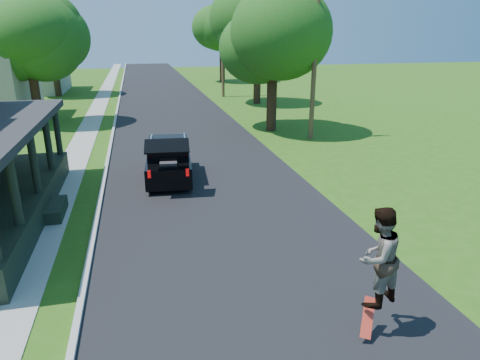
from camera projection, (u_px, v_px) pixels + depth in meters
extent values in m
plane|color=#2B5A12|center=(263.00, 297.00, 9.84)|extent=(140.00, 140.00, 0.00)
cube|color=black|center=(178.00, 125.00, 28.22)|extent=(8.00, 120.00, 0.02)
cube|color=#ABACA6|center=(114.00, 128.00, 27.32)|extent=(0.15, 120.00, 0.12)
cube|color=#9B9B93|center=(89.00, 129.00, 26.98)|extent=(1.30, 120.00, 0.03)
cube|color=black|center=(7.00, 207.00, 13.70)|extent=(2.40, 10.00, 0.90)
cube|color=#A1998F|center=(22.00, 67.00, 42.81)|extent=(8.00, 8.00, 5.00)
pyramid|color=black|center=(13.00, 17.00, 41.27)|extent=(12.78, 12.78, 2.20)
cube|color=black|center=(169.00, 165.00, 17.60)|extent=(2.07, 4.24, 0.79)
cube|color=black|center=(168.00, 149.00, 17.52)|extent=(1.80, 2.67, 0.51)
cube|color=black|center=(168.00, 142.00, 17.43)|extent=(1.84, 2.76, 0.07)
cube|color=black|center=(167.00, 146.00, 15.30)|extent=(1.66, 0.99, 0.36)
cube|color=#313136|center=(169.00, 167.00, 16.36)|extent=(0.70, 0.61, 0.42)
cube|color=silver|center=(151.00, 141.00, 17.31)|extent=(0.25, 2.26, 0.06)
cube|color=silver|center=(185.00, 140.00, 17.50)|extent=(0.25, 2.26, 0.06)
cube|color=#990505|center=(149.00, 174.00, 15.51)|extent=(0.12, 0.07, 0.28)
cube|color=#990505|center=(187.00, 172.00, 15.71)|extent=(0.12, 0.07, 0.28)
cylinder|color=black|center=(152.00, 163.00, 18.86)|extent=(0.28, 0.65, 0.63)
cylinder|color=black|center=(187.00, 161.00, 19.07)|extent=(0.28, 0.65, 0.63)
cylinder|color=black|center=(149.00, 183.00, 16.32)|extent=(0.28, 0.65, 0.63)
cylinder|color=black|center=(189.00, 181.00, 16.54)|extent=(0.28, 0.65, 0.63)
imported|color=black|center=(378.00, 257.00, 8.13)|extent=(1.20, 1.09, 2.02)
cube|color=red|center=(368.00, 317.00, 8.40)|extent=(0.50, 0.52, 0.68)
cylinder|color=black|center=(36.00, 99.00, 27.25)|extent=(0.67, 0.67, 3.53)
sphere|color=#37691C|center=(28.00, 44.00, 26.17)|extent=(5.49, 5.49, 4.63)
sphere|color=#37691C|center=(32.00, 26.00, 25.74)|extent=(4.76, 4.76, 4.01)
sphere|color=#37691C|center=(17.00, 35.00, 26.14)|extent=(4.88, 4.88, 4.11)
cylinder|color=black|center=(56.00, 77.00, 40.29)|extent=(0.62, 0.62, 3.51)
sphere|color=#37691C|center=(51.00, 35.00, 39.06)|extent=(6.32, 6.32, 6.00)
sphere|color=#37691C|center=(53.00, 20.00, 38.45)|extent=(5.48, 5.48, 5.20)
sphere|color=#37691C|center=(44.00, 28.00, 39.08)|extent=(5.62, 5.62, 5.33)
cylinder|color=black|center=(272.00, 104.00, 26.10)|extent=(0.67, 0.67, 3.21)
sphere|color=#37691C|center=(273.00, 47.00, 25.00)|extent=(5.85, 5.85, 5.30)
sphere|color=#37691C|center=(283.00, 25.00, 24.47)|extent=(5.07, 5.07, 4.59)
sphere|color=#37691C|center=(262.00, 36.00, 25.02)|extent=(5.20, 5.20, 4.71)
cylinder|color=black|center=(257.00, 78.00, 36.01)|extent=(0.65, 0.65, 4.22)
sphere|color=#37691C|center=(258.00, 28.00, 34.71)|extent=(6.04, 6.04, 5.62)
sphere|color=#37691C|center=(264.00, 12.00, 34.07)|extent=(5.23, 5.23, 4.87)
sphere|color=#37691C|center=(250.00, 20.00, 34.83)|extent=(5.37, 5.37, 5.00)
cylinder|color=black|center=(222.00, 65.00, 52.23)|extent=(0.70, 0.70, 4.00)
sphere|color=#37691C|center=(222.00, 30.00, 50.92)|extent=(6.60, 6.60, 6.02)
sphere|color=#37691C|center=(226.00, 18.00, 50.32)|extent=(5.72, 5.72, 5.22)
sphere|color=#37691C|center=(216.00, 24.00, 50.93)|extent=(5.86, 5.86, 5.35)
cylinder|color=#492F22|center=(315.00, 55.00, 22.94)|extent=(0.29, 0.29, 9.27)
cylinder|color=#492F22|center=(223.00, 39.00, 38.75)|extent=(0.33, 0.33, 10.32)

